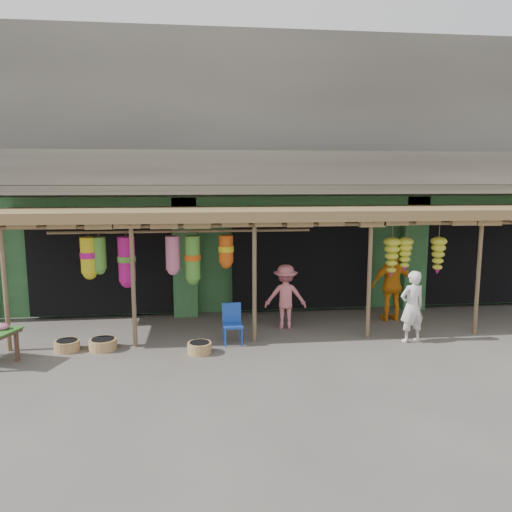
{
  "coord_description": "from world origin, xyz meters",
  "views": [
    {
      "loc": [
        -2.65,
        -10.42,
        3.45
      ],
      "look_at": [
        -1.33,
        1.0,
        1.67
      ],
      "focal_mm": 35.0,
      "sensor_mm": 36.0,
      "label": 1
    }
  ],
  "objects": [
    {
      "name": "ground",
      "position": [
        0.0,
        0.0,
        0.0
      ],
      "size": [
        80.0,
        80.0,
        0.0
      ],
      "primitive_type": "plane",
      "color": "#514C47",
      "rests_on": "ground"
    },
    {
      "name": "basket_right",
      "position": [
        -2.67,
        -0.8,
        0.11
      ],
      "size": [
        0.57,
        0.57,
        0.22
      ],
      "primitive_type": "cylinder",
      "rotation": [
        0.0,
        0.0,
        0.2
      ],
      "color": "#A0744A",
      "rests_on": "ground"
    },
    {
      "name": "person_vendor",
      "position": [
        2.03,
        1.03,
        0.9
      ],
      "size": [
        1.07,
        0.48,
        1.8
      ],
      "primitive_type": "imported",
      "rotation": [
        0.0,
        0.0,
        3.18
      ],
      "color": "orange",
      "rests_on": "ground"
    },
    {
      "name": "person_front",
      "position": [
        1.82,
        -0.59,
        0.77
      ],
      "size": [
        0.63,
        0.47,
        1.54
      ],
      "primitive_type": "imported",
      "rotation": [
        0.0,
        0.0,
        3.34
      ],
      "color": "silver",
      "rests_on": "ground"
    },
    {
      "name": "basket_left",
      "position": [
        -5.34,
        -0.33,
        0.1
      ],
      "size": [
        0.56,
        0.56,
        0.21
      ],
      "primitive_type": "cylinder",
      "rotation": [
        0.0,
        0.0,
        -0.12
      ],
      "color": "brown",
      "rests_on": "ground"
    },
    {
      "name": "person_shopper",
      "position": [
        -0.67,
        0.7,
        0.75
      ],
      "size": [
        1.03,
        0.67,
        1.5
      ],
      "primitive_type": "imported",
      "rotation": [
        0.0,
        0.0,
        3.02
      ],
      "color": "#C4686E",
      "rests_on": "ground"
    },
    {
      "name": "building",
      "position": [
        -0.0,
        4.87,
        3.37
      ],
      "size": [
        16.4,
        6.8,
        7.0
      ],
      "color": "gray",
      "rests_on": "ground"
    },
    {
      "name": "awning",
      "position": [
        -0.18,
        0.8,
        2.57
      ],
      "size": [
        14.0,
        2.7,
        2.79
      ],
      "color": "brown",
      "rests_on": "ground"
    },
    {
      "name": "blue_chair",
      "position": [
        -1.98,
        -0.24,
        0.47
      ],
      "size": [
        0.42,
        0.43,
        0.85
      ],
      "rotation": [
        0.0,
        0.0,
        0.05
      ],
      "color": "#1940A5",
      "rests_on": "ground"
    },
    {
      "name": "basket_mid",
      "position": [
        -4.63,
        -0.34,
        0.11
      ],
      "size": [
        0.73,
        0.73,
        0.22
      ],
      "primitive_type": "cylinder",
      "rotation": [
        0.0,
        0.0,
        0.38
      ],
      "color": "olive",
      "rests_on": "ground"
    }
  ]
}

